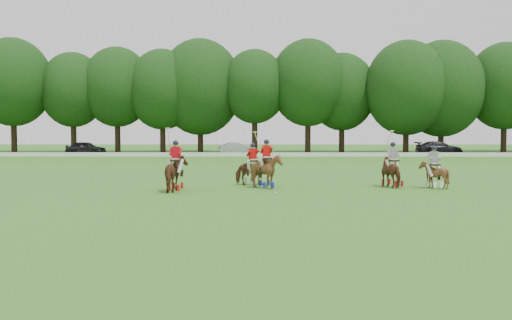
{
  "coord_description": "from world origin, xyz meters",
  "views": [
    {
      "loc": [
        0.64,
        -23.21,
        2.84
      ],
      "look_at": [
        0.44,
        4.2,
        1.4
      ],
      "focal_mm": 40.0,
      "sensor_mm": 36.0,
      "label": 1
    }
  ],
  "objects_px": {
    "polo_red_a": "(176,173)",
    "polo_stripe_b": "(434,174)",
    "polo_ball": "(275,193)",
    "polo_red_b": "(253,170)",
    "polo_red_c": "(266,171)",
    "car_left": "(86,148)",
    "polo_stripe_a": "(393,171)",
    "car_mid": "(237,149)",
    "car_right": "(439,148)"
  },
  "relations": [
    {
      "from": "polo_red_a",
      "to": "polo_red_c",
      "type": "distance_m",
      "value": 4.45
    },
    {
      "from": "polo_red_c",
      "to": "polo_ball",
      "type": "xyz_separation_m",
      "value": [
        0.36,
        -2.4,
        -0.82
      ]
    },
    {
      "from": "polo_red_b",
      "to": "polo_ball",
      "type": "relative_size",
      "value": 30.25
    },
    {
      "from": "polo_red_c",
      "to": "polo_red_a",
      "type": "bearing_deg",
      "value": -161.37
    },
    {
      "from": "car_mid",
      "to": "polo_red_c",
      "type": "height_order",
      "value": "polo_red_c"
    },
    {
      "from": "car_right",
      "to": "polo_red_b",
      "type": "distance_m",
      "value": 42.12
    },
    {
      "from": "car_mid",
      "to": "polo_stripe_a",
      "type": "relative_size",
      "value": 1.54
    },
    {
      "from": "polo_stripe_a",
      "to": "polo_ball",
      "type": "distance_m",
      "value": 6.7
    },
    {
      "from": "car_mid",
      "to": "polo_red_b",
      "type": "relative_size",
      "value": 1.57
    },
    {
      "from": "polo_red_a",
      "to": "polo_stripe_b",
      "type": "distance_m",
      "value": 12.45
    },
    {
      "from": "polo_red_c",
      "to": "polo_stripe_b",
      "type": "height_order",
      "value": "polo_red_c"
    },
    {
      "from": "polo_red_a",
      "to": "car_mid",
      "type": "bearing_deg",
      "value": 88.13
    },
    {
      "from": "polo_red_a",
      "to": "polo_stripe_b",
      "type": "bearing_deg",
      "value": 6.75
    },
    {
      "from": "car_right",
      "to": "polo_red_b",
      "type": "height_order",
      "value": "polo_red_b"
    },
    {
      "from": "car_right",
      "to": "polo_red_c",
      "type": "bearing_deg",
      "value": 149.8
    },
    {
      "from": "car_mid",
      "to": "polo_ball",
      "type": "bearing_deg",
      "value": 170.63
    },
    {
      "from": "car_right",
      "to": "car_left",
      "type": "bearing_deg",
      "value": 87.93
    },
    {
      "from": "polo_red_a",
      "to": "polo_red_c",
      "type": "bearing_deg",
      "value": 18.63
    },
    {
      "from": "car_left",
      "to": "polo_stripe_a",
      "type": "bearing_deg",
      "value": -136.76
    },
    {
      "from": "polo_stripe_a",
      "to": "polo_stripe_b",
      "type": "distance_m",
      "value": 1.96
    },
    {
      "from": "car_mid",
      "to": "polo_red_c",
      "type": "xyz_separation_m",
      "value": [
        2.93,
        -38.06,
        0.16
      ]
    },
    {
      "from": "polo_red_b",
      "to": "polo_red_c",
      "type": "relative_size",
      "value": 1.14
    },
    {
      "from": "car_right",
      "to": "polo_red_a",
      "type": "height_order",
      "value": "polo_red_a"
    },
    {
      "from": "car_left",
      "to": "polo_red_c",
      "type": "height_order",
      "value": "polo_red_c"
    },
    {
      "from": "polo_red_c",
      "to": "polo_ball",
      "type": "bearing_deg",
      "value": -81.45
    },
    {
      "from": "car_mid",
      "to": "polo_ball",
      "type": "xyz_separation_m",
      "value": [
        3.29,
        -40.45,
        -0.66
      ]
    },
    {
      "from": "polo_red_c",
      "to": "polo_stripe_a",
      "type": "height_order",
      "value": "polo_stripe_a"
    },
    {
      "from": "polo_stripe_b",
      "to": "car_right",
      "type": "bearing_deg",
      "value": 72.22
    },
    {
      "from": "polo_red_b",
      "to": "polo_ball",
      "type": "distance_m",
      "value": 4.17
    },
    {
      "from": "polo_red_a",
      "to": "polo_ball",
      "type": "relative_size",
      "value": 32.31
    },
    {
      "from": "car_mid",
      "to": "car_right",
      "type": "height_order",
      "value": "car_right"
    },
    {
      "from": "polo_stripe_a",
      "to": "polo_stripe_b",
      "type": "relative_size",
      "value": 1.34
    },
    {
      "from": "car_right",
      "to": "polo_ball",
      "type": "bearing_deg",
      "value": 151.64
    },
    {
      "from": "car_right",
      "to": "polo_stripe_a",
      "type": "bearing_deg",
      "value": 157.34
    },
    {
      "from": "car_left",
      "to": "car_right",
      "type": "relative_size",
      "value": 0.85
    },
    {
      "from": "polo_red_b",
      "to": "car_left",
      "type": "bearing_deg",
      "value": 118.46
    },
    {
      "from": "car_left",
      "to": "polo_red_a",
      "type": "height_order",
      "value": "polo_red_a"
    },
    {
      "from": "car_left",
      "to": "car_right",
      "type": "xyz_separation_m",
      "value": [
        40.81,
        0.0,
        -0.0
      ]
    },
    {
      "from": "car_mid",
      "to": "polo_red_a",
      "type": "relative_size",
      "value": 1.47
    },
    {
      "from": "car_mid",
      "to": "polo_ball",
      "type": "height_order",
      "value": "car_mid"
    },
    {
      "from": "polo_red_b",
      "to": "polo_stripe_a",
      "type": "height_order",
      "value": "polo_stripe_a"
    },
    {
      "from": "polo_red_b",
      "to": "polo_red_a",
      "type": "bearing_deg",
      "value": -139.68
    },
    {
      "from": "polo_red_a",
      "to": "polo_stripe_a",
      "type": "bearing_deg",
      "value": 11.1
    },
    {
      "from": "polo_stripe_a",
      "to": "polo_ball",
      "type": "xyz_separation_m",
      "value": [
        -5.92,
        -3.04,
        -0.76
      ]
    },
    {
      "from": "polo_ball",
      "to": "polo_red_b",
      "type": "bearing_deg",
      "value": 104.88
    },
    {
      "from": "polo_stripe_b",
      "to": "polo_ball",
      "type": "height_order",
      "value": "polo_stripe_b"
    },
    {
      "from": "polo_stripe_a",
      "to": "car_right",
      "type": "bearing_deg",
      "value": 69.41
    },
    {
      "from": "car_left",
      "to": "polo_red_b",
      "type": "height_order",
      "value": "polo_red_b"
    },
    {
      "from": "car_left",
      "to": "polo_red_c",
      "type": "distance_m",
      "value": 43.21
    },
    {
      "from": "car_right",
      "to": "polo_stripe_b",
      "type": "bearing_deg",
      "value": 160.15
    }
  ]
}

